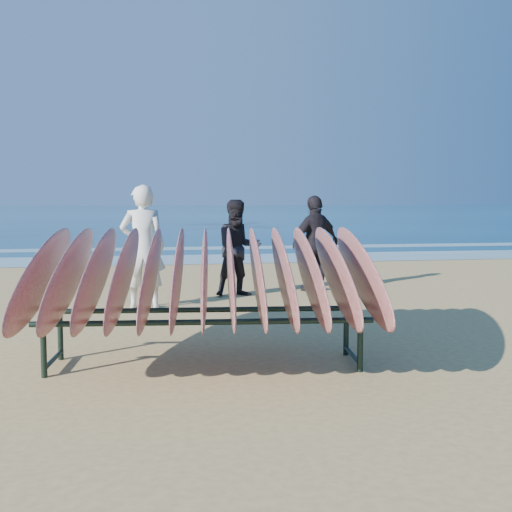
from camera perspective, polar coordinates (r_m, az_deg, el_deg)
The scene contains 8 objects.
ground at distance 7.11m, azimuth 1.07°, elevation -8.25°, with size 120.00×120.00×0.00m, color tan.
ocean at distance 61.83m, azimuth -8.28°, elevation 3.81°, with size 160.00×160.00×0.00m, color navy.
foam_near at distance 16.93m, azimuth -5.11°, elevation -0.28°, with size 160.00×160.00×0.00m, color white.
foam_far at distance 20.40m, azimuth -5.86°, elevation 0.68°, with size 160.00×160.00×0.00m, color white.
surfboard_rack at distance 6.29m, azimuth -4.61°, elevation -1.61°, with size 3.41×2.91×1.49m.
person_white at distance 9.67m, azimuth -10.04°, elevation 0.81°, with size 0.67×0.44×1.84m, color silver.
person_dark_a at distance 10.65m, azimuth -1.60°, elevation 0.70°, with size 0.78×0.61×1.61m, color black.
person_dark_b at distance 11.29m, azimuth 5.31°, elevation 1.12°, with size 0.98×0.41×1.68m, color black.
Camera 1 is at (-1.26, -6.80, 1.68)m, focal length 45.00 mm.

